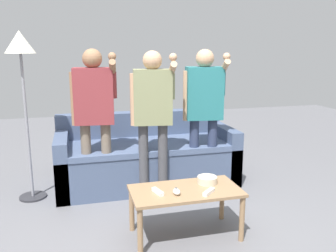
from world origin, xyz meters
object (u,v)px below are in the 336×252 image
object	(u,v)px
coffee_table	(185,196)
snack_bowl	(207,180)
couch	(146,158)
player_left	(94,107)
game_remote_wand_near	(209,192)
floor_lamp	(21,59)
game_remote_nunchuk	(177,192)
player_right	(204,104)
player_center	(153,108)
game_remote_wand_far	(158,192)

from	to	relation	value
coffee_table	snack_bowl	bearing A→B (deg)	20.63
couch	player_left	world-z (taller)	player_left
snack_bowl	game_remote_wand_near	xyz separation A→B (m)	(-0.07, -0.22, -0.01)
floor_lamp	game_remote_wand_near	xyz separation A→B (m)	(1.49, -1.30, -1.03)
game_remote_nunchuk	game_remote_wand_near	bearing A→B (deg)	-11.60
couch	player_right	xyz separation A→B (m)	(0.56, -0.40, 0.68)
player_left	player_center	world-z (taller)	player_left
snack_bowl	player_right	distance (m)	1.02
player_right	game_remote_wand_near	bearing A→B (deg)	-108.04
couch	coffee_table	xyz separation A→B (m)	(0.07, -1.31, 0.06)
player_left	player_center	xyz separation A→B (m)	(0.57, -0.13, -0.01)
couch	player_center	size ratio (longest dim) A/B	1.32
player_right	game_remote_wand_near	size ratio (longest dim) A/B	11.64
coffee_table	game_remote_wand_near	distance (m)	0.22
player_left	game_remote_wand_far	world-z (taller)	player_left
player_left	game_remote_wand_far	distance (m)	1.20
game_remote_nunchuk	floor_lamp	distance (m)	2.03
floor_lamp	player_right	bearing A→B (deg)	-7.87
snack_bowl	couch	bearing A→B (deg)	103.33
snack_bowl	player_left	world-z (taller)	player_left
player_right	coffee_table	bearing A→B (deg)	-118.45
coffee_table	game_remote_wand_far	distance (m)	0.25
coffee_table	game_remote_nunchuk	xyz separation A→B (m)	(-0.10, -0.08, 0.08)
coffee_table	player_left	xyz separation A→B (m)	(-0.66, 0.96, 0.62)
game_remote_wand_far	coffee_table	bearing A→B (deg)	5.52
snack_bowl	game_remote_wand_far	xyz separation A→B (m)	(-0.46, -0.11, -0.01)
snack_bowl	player_left	size ratio (longest dim) A/B	0.11
floor_lamp	player_right	distance (m)	1.91
player_center	game_remote_wand_near	distance (m)	1.13
game_remote_nunchuk	player_left	size ratio (longest dim) A/B	0.06
game_remote_nunchuk	game_remote_wand_far	world-z (taller)	game_remote_nunchuk
game_remote_wand_near	game_remote_wand_far	size ratio (longest dim) A/B	0.89
floor_lamp	game_remote_wand_far	size ratio (longest dim) A/B	11.54
floor_lamp	couch	bearing A→B (deg)	6.77
coffee_table	game_remote_wand_far	world-z (taller)	game_remote_wand_far
game_remote_wand_near	couch	bearing A→B (deg)	98.73
player_left	game_remote_wand_far	size ratio (longest dim) A/B	10.39
game_remote_wand_near	game_remote_wand_far	bearing A→B (deg)	164.48
couch	game_remote_nunchuk	distance (m)	1.40
snack_bowl	game_remote_wand_far	distance (m)	0.48
snack_bowl	player_center	world-z (taller)	player_center
floor_lamp	player_center	xyz separation A→B (m)	(1.25, -0.33, -0.49)
snack_bowl	game_remote_nunchuk	bearing A→B (deg)	-153.03
couch	coffee_table	size ratio (longest dim) A/B	2.24
player_right	player_center	bearing A→B (deg)	-172.10
coffee_table	player_center	distance (m)	1.04
game_remote_nunchuk	player_left	bearing A→B (deg)	118.38
player_center	coffee_table	bearing A→B (deg)	-83.88
floor_lamp	player_right	xyz separation A→B (m)	(1.83, -0.25, -0.48)
snack_bowl	player_center	size ratio (longest dim) A/B	0.11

